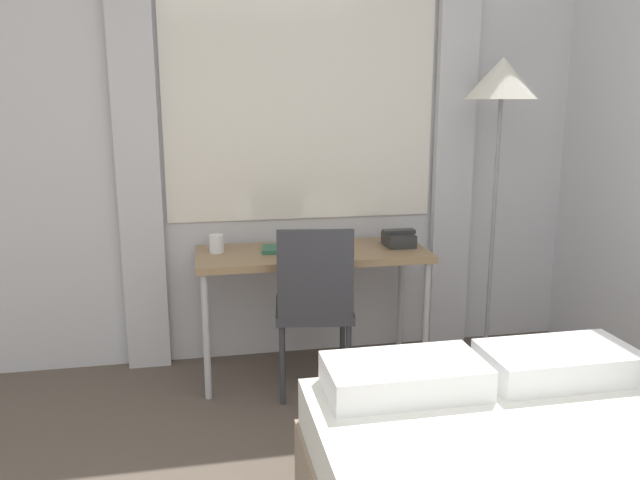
# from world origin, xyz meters

# --- Properties ---
(wall_back_with_window) EXTENTS (4.79, 0.13, 2.70)m
(wall_back_with_window) POSITION_xyz_m (0.03, 2.88, 1.35)
(wall_back_with_window) COLOR silver
(wall_back_with_window) RESTS_ON ground_plane
(desk) EXTENTS (1.28, 0.52, 0.72)m
(desk) POSITION_xyz_m (0.20, 2.54, 0.66)
(desk) COLOR #937551
(desk) RESTS_ON ground_plane
(desk_chair) EXTENTS (0.45, 0.45, 0.93)m
(desk_chair) POSITION_xyz_m (0.15, 2.25, 0.53)
(desk_chair) COLOR #333338
(desk_chair) RESTS_ON ground_plane
(standing_lamp) EXTENTS (0.40, 0.40, 1.78)m
(standing_lamp) POSITION_xyz_m (1.26, 2.51, 1.54)
(standing_lamp) COLOR #4C4C51
(standing_lamp) RESTS_ON ground_plane
(telephone) EXTENTS (0.18, 0.18, 0.10)m
(telephone) POSITION_xyz_m (0.70, 2.56, 0.77)
(telephone) COLOR #2D2D2D
(telephone) RESTS_ON desk
(book) EXTENTS (0.29, 0.20, 0.02)m
(book) POSITION_xyz_m (0.05, 2.56, 0.74)
(book) COLOR #33664C
(book) RESTS_ON desk
(mug) EXTENTS (0.08, 0.08, 0.10)m
(mug) POSITION_xyz_m (-0.33, 2.60, 0.77)
(mug) COLOR white
(mug) RESTS_ON desk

